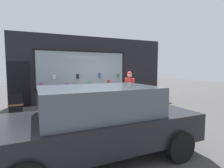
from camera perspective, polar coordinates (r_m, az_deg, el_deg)
ground_plane at (r=7.45m, az=-0.26°, el=-8.74°), size 40.00×40.00×0.00m
shopfront_facade at (r=9.47m, az=-6.31°, el=4.64°), size 8.21×0.29×3.46m
display_table_left at (r=7.68m, az=-12.73°, el=-2.93°), size 2.47×0.69×0.91m
display_table_right at (r=8.67m, az=6.55°, el=-1.95°), size 2.47×0.69×0.91m
person_browsing at (r=7.90m, az=5.72°, el=-0.90°), size 0.28×0.65×1.65m
small_dog at (r=7.64m, az=3.74°, el=-6.11°), size 0.26×0.53×0.43m
sandwich_board_sign at (r=7.53m, az=-28.93°, el=-5.80°), size 0.54×0.67×0.86m
parked_car at (r=3.59m, az=-4.42°, el=-11.56°), size 4.03×2.00×1.41m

